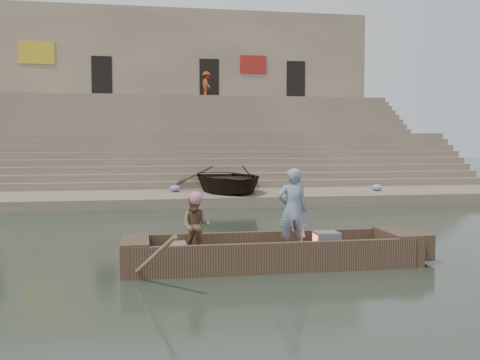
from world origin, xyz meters
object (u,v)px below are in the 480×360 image
object	(u,v)px
main_rowboat	(272,260)
beached_rowboat	(227,179)
television	(326,242)
pedestrian	(206,85)
rowing_man	(196,226)
standing_man	(293,210)

from	to	relation	value
main_rowboat	beached_rowboat	world-z (taller)	beached_rowboat
television	pedestrian	world-z (taller)	pedestrian
television	beached_rowboat	xyz separation A→B (m)	(-0.28, 11.03, 0.50)
rowing_man	beached_rowboat	world-z (taller)	beached_rowboat
standing_man	rowing_man	world-z (taller)	standing_man
rowing_man	standing_man	bearing A→B (deg)	17.55
television	pedestrian	xyz separation A→B (m)	(0.54, 25.46, 5.63)
television	beached_rowboat	distance (m)	11.04
main_rowboat	pedestrian	world-z (taller)	pedestrian
main_rowboat	standing_man	xyz separation A→B (m)	(0.46, 0.17, 0.93)
main_rowboat	television	world-z (taller)	television
standing_man	beached_rowboat	size ratio (longest dim) A/B	0.33
beached_rowboat	rowing_man	bearing A→B (deg)	-107.16
rowing_man	television	distance (m)	2.54
beached_rowboat	pedestrian	world-z (taller)	pedestrian
television	pedestrian	size ratio (longest dim) A/B	0.27
rowing_man	pedestrian	xyz separation A→B (m)	(3.06, 25.36, 5.26)
main_rowboat	pedestrian	xyz separation A→B (m)	(1.62, 25.46, 5.94)
main_rowboat	standing_man	bearing A→B (deg)	20.55
rowing_man	television	world-z (taller)	rowing_man
beached_rowboat	main_rowboat	bearing A→B (deg)	-99.77
standing_man	beached_rowboat	distance (m)	10.86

